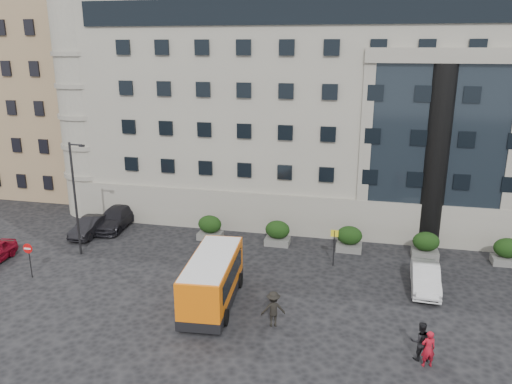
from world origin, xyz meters
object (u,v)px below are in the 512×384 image
red_truck (115,178)px  parked_car_b (90,226)px  bus_stop_sign (334,241)px  no_entry_sign (29,253)px  parked_car_d (127,201)px  hedge_a (210,227)px  pedestrian_b (420,341)px  parked_car_c (116,218)px  pedestrian_c (273,309)px  hedge_e (507,251)px  minibus (212,278)px  hedge_c (349,239)px  hedge_d (426,245)px  pedestrian_a (428,349)px  white_taxi (425,278)px  hedge_b (278,233)px  street_lamp (76,195)px

red_truck → parked_car_b: bearing=-71.2°
bus_stop_sign → no_entry_sign: (-18.50, -6.04, -0.08)m
no_entry_sign → parked_car_d: size_ratio=0.49×
hedge_a → pedestrian_b: (14.21, -12.32, 0.03)m
parked_car_c → pedestrian_c: pedestrian_c is taller
hedge_a → no_entry_sign: 12.64m
hedge_e → minibus: (-17.60, -9.43, 0.64)m
hedge_a → parked_car_c: hedge_a is taller
hedge_c → parked_car_d: 20.77m
hedge_e → parked_car_b: hedge_e is taller
minibus → parked_car_c: bearing=133.7°
minibus → pedestrian_b: 11.40m
hedge_d → minibus: 15.59m
hedge_d → parked_car_b: bearing=-177.0°
pedestrian_b → hedge_d: bearing=-108.0°
pedestrian_b → no_entry_sign: bearing=-20.1°
minibus → pedestrian_a: size_ratio=3.86×
hedge_e → parked_car_c: 29.00m
hedge_d → hedge_e: bearing=0.0°
parked_car_c → white_taxi: size_ratio=1.20×
hedge_e → pedestrian_c: (-13.80, -10.99, 0.05)m
bus_stop_sign → red_truck: 25.50m
hedge_c → parked_car_d: hedge_c is taller
hedge_e → pedestrian_c: 17.64m
hedge_a → hedge_b: size_ratio=1.00×
hedge_c → hedge_e: same height
parked_car_d → pedestrian_b: (23.84, -17.80, 0.30)m
hedge_b → parked_car_d: hedge_b is taller
no_entry_sign → pedestrian_a: 23.87m
parked_car_b → hedge_a: bearing=7.7°
no_entry_sign → minibus: bearing=-2.8°
hedge_c → pedestrian_b: bearing=-72.8°
hedge_b → bus_stop_sign: size_ratio=0.73×
street_lamp → parked_car_c: bearing=92.7°
parked_car_b → hedge_b: bearing=4.9°
parked_car_d → minibus: bearing=-58.3°
hedge_d → red_truck: bearing=161.5°
pedestrian_b → pedestrian_c: 7.33m
red_truck → parked_car_b: 11.38m
parked_car_d → no_entry_sign: bearing=-96.5°
hedge_b → street_lamp: street_lamp is taller
hedge_c → bus_stop_sign: size_ratio=0.73×
parked_car_b → pedestrian_c: bearing=-30.9°
hedge_e → pedestrian_b: (-6.59, -12.32, 0.03)m
no_entry_sign → parked_car_c: no_entry_sign is taller
hedge_d → red_truck: (-28.44, 9.49, 0.60)m
no_entry_sign → parked_car_b: no_entry_sign is taller
pedestrian_a → street_lamp: bearing=-36.0°
hedge_e → pedestrian_b: pedestrian_b is taller
parked_car_b → pedestrian_b: bearing=-25.3°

